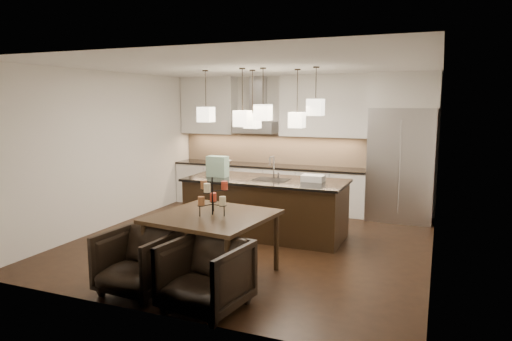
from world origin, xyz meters
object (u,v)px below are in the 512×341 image
at_px(refrigerator, 401,165).
at_px(armchair_right, 205,276).
at_px(armchair_left, 138,262).
at_px(island_body, 266,208).
at_px(dining_table, 213,246).

relative_size(refrigerator, armchair_right, 2.53).
height_order(refrigerator, armchair_left, refrigerator).
distance_m(armchair_left, armchair_right, 0.98).
relative_size(island_body, armchair_right, 3.10).
height_order(dining_table, armchair_right, dining_table).
relative_size(refrigerator, armchair_left, 2.61).
distance_m(island_body, dining_table, 2.03).
height_order(armchair_left, armchair_right, armchair_right).
bearing_deg(armchair_right, refrigerator, 79.85).
bearing_deg(refrigerator, armchair_right, -108.67).
xyz_separation_m(dining_table, armchair_right, (0.36, -0.88, -0.03)).
bearing_deg(armchair_left, armchair_right, -2.71).
height_order(dining_table, armchair_left, dining_table).
height_order(island_body, armchair_right, island_body).
height_order(island_body, dining_table, island_body).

